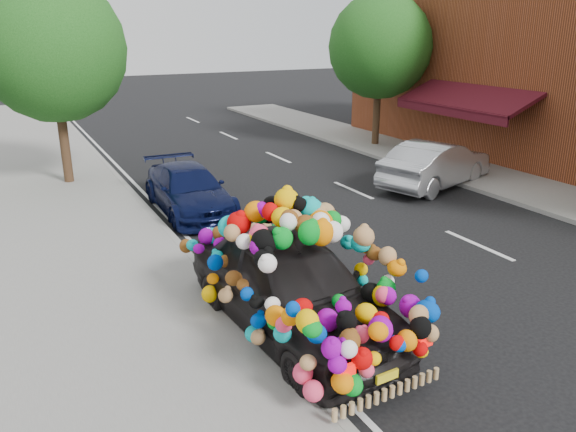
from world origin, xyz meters
The scene contains 10 objects.
ground centered at (0.00, 0.00, 0.00)m, with size 100.00×100.00×0.00m, color black.
sidewalk centered at (-4.30, 0.00, 0.06)m, with size 4.00×60.00×0.12m, color gray.
kerb centered at (-2.35, 0.00, 0.07)m, with size 0.15×60.00×0.13m, color gray.
footpath_far centered at (8.20, 3.00, 0.06)m, with size 3.00×40.00×0.12m, color gray.
lane_markings centered at (3.60, 0.00, 0.01)m, with size 6.00×50.00×0.01m, color silver, non-canonical shape.
tree_near_sidewalk centered at (-3.80, 9.50, 4.02)m, with size 4.20×4.20×6.13m.
tree_far_b centered at (8.00, 10.00, 3.89)m, with size 4.00×4.00×5.90m.
plush_art_car centered at (-1.80, -1.33, 1.13)m, with size 2.47×4.86×2.19m.
navy_sedan centered at (-1.33, 5.29, 0.59)m, with size 1.66×4.08×1.18m, color black.
silver_hatchback centered at (6.02, 4.20, 0.70)m, with size 1.47×4.23×1.39m, color #A3A6AB.
Camera 1 is at (-5.51, -8.35, 4.60)m, focal length 35.00 mm.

